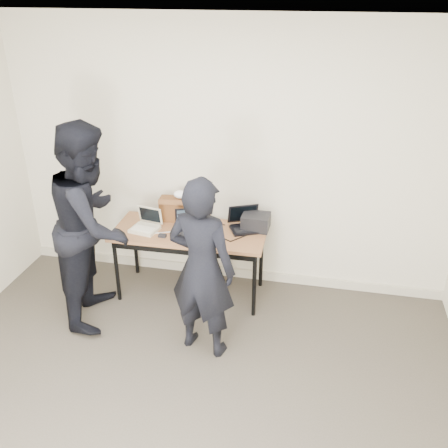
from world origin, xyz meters
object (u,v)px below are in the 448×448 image
(person_typist, at_px, (202,269))
(person_observer, at_px, (92,224))
(laptop_center, at_px, (190,227))
(laptop_beige, at_px, (146,226))
(laptop_right, at_px, (245,224))
(desk, at_px, (189,237))
(leather_satchel, at_px, (178,209))
(equipment_box, at_px, (256,222))

(person_typist, bearing_deg, person_observer, -3.44)
(laptop_center, relative_size, person_observer, 0.19)
(laptop_beige, bearing_deg, laptop_right, 24.04)
(laptop_beige, distance_m, laptop_center, 0.44)
(desk, xyz_separation_m, person_typist, (0.33, -0.79, 0.15))
(leather_satchel, bearing_deg, laptop_right, -9.32)
(laptop_center, bearing_deg, laptop_right, 0.81)
(laptop_center, relative_size, leather_satchel, 0.94)
(laptop_beige, height_order, leather_satchel, leather_satchel)
(laptop_right, bearing_deg, person_observer, -178.28)
(leather_satchel, bearing_deg, person_typist, -69.15)
(laptop_beige, relative_size, equipment_box, 1.12)
(desk, distance_m, person_observer, 0.95)
(desk, xyz_separation_m, laptop_beige, (-0.43, -0.05, 0.10))
(desk, bearing_deg, equipment_box, 16.05)
(laptop_beige, xyz_separation_m, person_observer, (-0.35, -0.43, 0.19))
(laptop_beige, distance_m, person_typist, 1.07)
(laptop_beige, xyz_separation_m, leather_satchel, (0.25, 0.27, 0.09))
(desk, xyz_separation_m, equipment_box, (0.63, 0.19, 0.14))
(desk, bearing_deg, laptop_right, 18.27)
(laptop_center, bearing_deg, desk, -162.93)
(equipment_box, height_order, person_typist, person_typist)
(equipment_box, relative_size, person_typist, 0.16)
(desk, height_order, equipment_box, equipment_box)
(person_typist, bearing_deg, laptop_right, -88.70)
(desk, xyz_separation_m, laptop_right, (0.53, 0.18, 0.11))
(desk, relative_size, laptop_center, 4.27)
(laptop_right, bearing_deg, leather_satchel, 151.18)
(laptop_beige, xyz_separation_m, laptop_center, (0.44, 0.05, 0.01))
(laptop_right, height_order, person_typist, person_typist)
(desk, distance_m, leather_satchel, 0.34)
(laptop_beige, bearing_deg, leather_satchel, 58.35)
(laptop_right, xyz_separation_m, person_observer, (-1.30, -0.66, 0.18))
(laptop_center, bearing_deg, person_observer, -166.39)
(laptop_center, xyz_separation_m, leather_satchel, (-0.19, 0.22, 0.08))
(laptop_center, distance_m, laptop_right, 0.55)
(laptop_center, relative_size, laptop_right, 0.89)
(laptop_right, distance_m, equipment_box, 0.11)
(laptop_beige, relative_size, person_observer, 0.16)
(desk, relative_size, laptop_right, 3.81)
(laptop_center, relative_size, equipment_box, 1.32)
(equipment_box, height_order, person_observer, person_observer)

